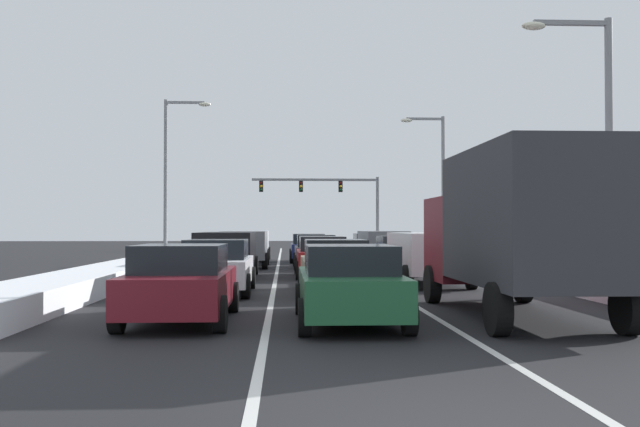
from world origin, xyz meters
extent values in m
plane|color=black|center=(0.00, 21.98, 0.00)|extent=(142.89, 142.89, 0.00)
cube|color=silver|center=(1.70, 27.48, 0.00)|extent=(0.14, 60.45, 0.01)
cube|color=silver|center=(-1.70, 27.48, 0.00)|extent=(0.14, 60.45, 0.01)
cube|color=white|center=(7.00, 27.48, 0.31)|extent=(1.33, 60.45, 0.62)
cube|color=white|center=(-7.00, 27.48, 0.30)|extent=(1.92, 60.45, 0.60)
cube|color=maroon|center=(3.36, 10.60, 1.56)|extent=(2.35, 2.20, 2.00)
cube|color=#333338|center=(3.36, 7.00, 2.06)|extent=(2.35, 5.00, 2.60)
cylinder|color=black|center=(2.23, 10.90, 0.46)|extent=(0.28, 0.92, 0.92)
cylinder|color=black|center=(4.48, 10.90, 0.46)|extent=(0.28, 0.92, 0.92)
cylinder|color=black|center=(2.23, 5.50, 0.46)|extent=(0.28, 0.92, 0.92)
cylinder|color=black|center=(4.48, 5.50, 0.46)|extent=(0.28, 0.92, 0.92)
cube|color=silver|center=(3.23, 16.37, 1.04)|extent=(1.95, 4.90, 1.25)
cube|color=black|center=(3.23, 13.96, 1.32)|extent=(1.56, 0.06, 0.55)
cube|color=red|center=(2.45, 13.97, 0.94)|extent=(0.20, 0.08, 0.28)
cube|color=red|center=(4.01, 13.97, 0.94)|extent=(0.20, 0.08, 0.28)
cylinder|color=black|center=(2.28, 18.07, 0.37)|extent=(0.25, 0.74, 0.74)
cylinder|color=black|center=(4.19, 18.07, 0.37)|extent=(0.25, 0.74, 0.74)
cylinder|color=black|center=(2.28, 14.67, 0.37)|extent=(0.25, 0.74, 0.74)
cylinder|color=black|center=(4.19, 14.67, 0.37)|extent=(0.25, 0.74, 0.74)
cube|color=black|center=(3.22, 22.12, 0.63)|extent=(1.82, 4.50, 0.70)
cube|color=black|center=(3.22, 21.97, 1.23)|extent=(1.64, 2.20, 0.55)
cube|color=red|center=(2.53, 19.92, 0.75)|extent=(0.24, 0.08, 0.14)
cube|color=red|center=(3.91, 19.92, 0.75)|extent=(0.24, 0.08, 0.14)
cylinder|color=black|center=(2.33, 23.67, 0.33)|extent=(0.22, 0.66, 0.66)
cylinder|color=black|center=(4.11, 23.67, 0.33)|extent=(0.22, 0.66, 0.66)
cylinder|color=black|center=(2.33, 20.57, 0.33)|extent=(0.22, 0.66, 0.66)
cylinder|color=black|center=(4.11, 20.57, 0.33)|extent=(0.22, 0.66, 0.66)
cube|color=slate|center=(3.37, 28.22, 1.04)|extent=(1.95, 4.90, 1.25)
cube|color=black|center=(3.37, 25.81, 1.32)|extent=(1.56, 0.06, 0.55)
cube|color=red|center=(2.59, 25.82, 0.94)|extent=(0.20, 0.08, 0.28)
cube|color=red|center=(4.15, 25.82, 0.94)|extent=(0.20, 0.08, 0.28)
cylinder|color=black|center=(2.42, 29.92, 0.37)|extent=(0.25, 0.74, 0.74)
cylinder|color=black|center=(4.33, 29.92, 0.37)|extent=(0.25, 0.74, 0.74)
cylinder|color=black|center=(2.42, 26.52, 0.37)|extent=(0.25, 0.74, 0.74)
cylinder|color=black|center=(4.33, 26.52, 0.37)|extent=(0.25, 0.74, 0.74)
cube|color=#B7BABF|center=(3.46, 34.66, 0.63)|extent=(1.82, 4.50, 0.70)
cube|color=black|center=(3.46, 34.51, 1.23)|extent=(1.64, 2.20, 0.55)
cube|color=red|center=(2.77, 32.46, 0.75)|extent=(0.24, 0.08, 0.14)
cube|color=red|center=(4.15, 32.46, 0.75)|extent=(0.24, 0.08, 0.14)
cylinder|color=black|center=(2.57, 36.21, 0.33)|extent=(0.22, 0.66, 0.66)
cylinder|color=black|center=(4.35, 36.21, 0.33)|extent=(0.22, 0.66, 0.66)
cylinder|color=black|center=(2.57, 33.11, 0.33)|extent=(0.22, 0.66, 0.66)
cylinder|color=black|center=(4.35, 33.11, 0.33)|extent=(0.22, 0.66, 0.66)
cube|color=#1E5633|center=(-0.14, 7.16, 0.63)|extent=(1.82, 4.50, 0.70)
cube|color=black|center=(-0.14, 7.01, 1.23)|extent=(1.64, 2.20, 0.55)
cube|color=red|center=(-0.84, 4.96, 0.75)|extent=(0.24, 0.08, 0.14)
cube|color=red|center=(0.55, 4.96, 0.75)|extent=(0.24, 0.08, 0.14)
cylinder|color=black|center=(-1.03, 8.71, 0.33)|extent=(0.22, 0.66, 0.66)
cylinder|color=black|center=(0.75, 8.71, 0.33)|extent=(0.22, 0.66, 0.66)
cylinder|color=black|center=(-1.03, 5.61, 0.33)|extent=(0.22, 0.66, 0.66)
cylinder|color=black|center=(0.75, 5.61, 0.33)|extent=(0.22, 0.66, 0.66)
cube|color=#937F60|center=(0.03, 13.51, 0.63)|extent=(1.82, 4.50, 0.70)
cube|color=black|center=(0.03, 13.36, 1.23)|extent=(1.64, 2.20, 0.55)
cube|color=red|center=(-0.66, 11.31, 0.75)|extent=(0.24, 0.08, 0.14)
cube|color=red|center=(0.72, 11.31, 0.75)|extent=(0.24, 0.08, 0.14)
cylinder|color=black|center=(-0.86, 15.06, 0.33)|extent=(0.22, 0.66, 0.66)
cylinder|color=black|center=(0.92, 15.06, 0.33)|extent=(0.22, 0.66, 0.66)
cylinder|color=black|center=(-0.86, 11.96, 0.33)|extent=(0.22, 0.66, 0.66)
cylinder|color=black|center=(0.92, 11.96, 0.33)|extent=(0.22, 0.66, 0.66)
cube|color=maroon|center=(0.01, 20.30, 0.63)|extent=(1.82, 4.50, 0.70)
cube|color=black|center=(0.01, 20.15, 1.23)|extent=(1.64, 2.20, 0.55)
cube|color=red|center=(-0.68, 18.10, 0.75)|extent=(0.24, 0.08, 0.14)
cube|color=red|center=(0.70, 18.10, 0.75)|extent=(0.24, 0.08, 0.14)
cylinder|color=black|center=(-0.88, 21.85, 0.33)|extent=(0.22, 0.66, 0.66)
cylinder|color=black|center=(0.90, 21.85, 0.33)|extent=(0.22, 0.66, 0.66)
cylinder|color=black|center=(-0.88, 18.75, 0.33)|extent=(0.22, 0.66, 0.66)
cylinder|color=black|center=(0.90, 18.75, 0.33)|extent=(0.22, 0.66, 0.66)
cube|color=#38383D|center=(0.01, 25.99, 0.63)|extent=(1.82, 4.50, 0.70)
cube|color=black|center=(0.01, 25.84, 1.23)|extent=(1.64, 2.20, 0.55)
cube|color=red|center=(-0.68, 23.79, 0.75)|extent=(0.24, 0.08, 0.14)
cube|color=red|center=(0.70, 23.79, 0.75)|extent=(0.24, 0.08, 0.14)
cylinder|color=black|center=(-0.88, 27.54, 0.33)|extent=(0.22, 0.66, 0.66)
cylinder|color=black|center=(0.90, 27.54, 0.33)|extent=(0.22, 0.66, 0.66)
cylinder|color=black|center=(-0.88, 24.44, 0.33)|extent=(0.22, 0.66, 0.66)
cylinder|color=black|center=(0.90, 24.44, 0.33)|extent=(0.22, 0.66, 0.66)
cube|color=navy|center=(-0.12, 31.95, 0.63)|extent=(1.82, 4.50, 0.70)
cube|color=black|center=(-0.12, 31.80, 1.23)|extent=(1.64, 2.20, 0.55)
cube|color=red|center=(-0.81, 29.75, 0.75)|extent=(0.24, 0.08, 0.14)
cube|color=red|center=(0.57, 29.75, 0.75)|extent=(0.24, 0.08, 0.14)
cylinder|color=black|center=(-1.01, 33.50, 0.33)|extent=(0.22, 0.66, 0.66)
cylinder|color=black|center=(0.77, 33.50, 0.33)|extent=(0.22, 0.66, 0.66)
cylinder|color=black|center=(-1.01, 30.40, 0.33)|extent=(0.22, 0.66, 0.66)
cylinder|color=black|center=(0.77, 30.40, 0.33)|extent=(0.22, 0.66, 0.66)
cube|color=maroon|center=(-3.38, 7.65, 0.63)|extent=(1.82, 4.50, 0.70)
cube|color=black|center=(-3.38, 7.50, 1.23)|extent=(1.64, 2.20, 0.55)
cube|color=red|center=(-4.07, 5.45, 0.75)|extent=(0.24, 0.08, 0.14)
cube|color=red|center=(-2.69, 5.45, 0.75)|extent=(0.24, 0.08, 0.14)
cylinder|color=black|center=(-4.27, 9.20, 0.33)|extent=(0.22, 0.66, 0.66)
cylinder|color=black|center=(-2.49, 9.20, 0.33)|extent=(0.22, 0.66, 0.66)
cylinder|color=black|center=(-4.27, 6.10, 0.33)|extent=(0.22, 0.66, 0.66)
cylinder|color=black|center=(-2.49, 6.10, 0.33)|extent=(0.22, 0.66, 0.66)
cube|color=silver|center=(-3.26, 13.68, 0.63)|extent=(1.82, 4.50, 0.70)
cube|color=black|center=(-3.26, 13.53, 1.23)|extent=(1.64, 2.20, 0.55)
cube|color=red|center=(-3.95, 11.48, 0.75)|extent=(0.24, 0.08, 0.14)
cube|color=red|center=(-2.57, 11.48, 0.75)|extent=(0.24, 0.08, 0.14)
cylinder|color=black|center=(-4.15, 15.23, 0.33)|extent=(0.22, 0.66, 0.66)
cylinder|color=black|center=(-2.37, 15.23, 0.33)|extent=(0.22, 0.66, 0.66)
cylinder|color=black|center=(-4.15, 12.13, 0.33)|extent=(0.22, 0.66, 0.66)
cylinder|color=black|center=(-2.37, 12.13, 0.33)|extent=(0.22, 0.66, 0.66)
cube|color=black|center=(-3.50, 20.02, 1.04)|extent=(1.95, 4.90, 1.25)
cube|color=black|center=(-3.50, 17.61, 1.32)|extent=(1.56, 0.06, 0.55)
cube|color=red|center=(-4.28, 17.62, 0.94)|extent=(0.20, 0.08, 0.28)
cube|color=red|center=(-2.72, 17.62, 0.94)|extent=(0.20, 0.08, 0.28)
cylinder|color=black|center=(-4.46, 21.72, 0.37)|extent=(0.25, 0.74, 0.74)
cylinder|color=black|center=(-2.55, 21.72, 0.37)|extent=(0.25, 0.74, 0.74)
cylinder|color=black|center=(-4.46, 18.32, 0.37)|extent=(0.25, 0.74, 0.74)
cylinder|color=black|center=(-2.55, 18.32, 0.37)|extent=(0.25, 0.74, 0.74)
cube|color=slate|center=(-3.21, 27.02, 1.04)|extent=(1.95, 4.90, 1.25)
cube|color=black|center=(-3.21, 24.61, 1.32)|extent=(1.56, 0.06, 0.55)
cube|color=red|center=(-3.99, 24.62, 0.94)|extent=(0.20, 0.08, 0.28)
cube|color=red|center=(-2.43, 24.62, 0.94)|extent=(0.20, 0.08, 0.28)
cylinder|color=black|center=(-4.17, 28.72, 0.37)|extent=(0.25, 0.74, 0.74)
cylinder|color=black|center=(-2.26, 28.72, 0.37)|extent=(0.25, 0.74, 0.74)
cylinder|color=black|center=(-4.17, 25.32, 0.37)|extent=(0.25, 0.74, 0.74)
cylinder|color=black|center=(-2.26, 25.32, 0.37)|extent=(0.25, 0.74, 0.74)
cube|color=#B7BABF|center=(-3.28, 33.01, 1.04)|extent=(1.95, 4.90, 1.25)
cube|color=black|center=(-3.28, 30.60, 1.32)|extent=(1.56, 0.06, 0.55)
cube|color=red|center=(-4.06, 30.61, 0.94)|extent=(0.20, 0.08, 0.28)
cube|color=red|center=(-2.50, 30.61, 0.94)|extent=(0.20, 0.08, 0.28)
cylinder|color=black|center=(-4.24, 34.71, 0.37)|extent=(0.25, 0.74, 0.74)
cylinder|color=black|center=(-2.33, 34.71, 0.37)|extent=(0.25, 0.74, 0.74)
cylinder|color=black|center=(-4.24, 31.31, 0.37)|extent=(0.25, 0.74, 0.74)
cylinder|color=black|center=(-2.33, 31.31, 0.37)|extent=(0.25, 0.74, 0.74)
cylinder|color=slate|center=(6.60, 54.96, 3.10)|extent=(0.28, 0.28, 6.20)
cube|color=slate|center=(1.20, 54.96, 5.95)|extent=(10.80, 0.20, 0.20)
cube|color=black|center=(3.40, 54.96, 5.38)|extent=(0.34, 0.34, 0.95)
sphere|color=#4C0A0A|center=(3.40, 54.77, 5.66)|extent=(0.22, 0.22, 0.22)
sphere|color=#F2AD14|center=(3.40, 54.77, 5.38)|extent=(0.22, 0.22, 0.22)
sphere|color=#0C3819|center=(3.40, 54.77, 5.09)|extent=(0.22, 0.22, 0.22)
cube|color=black|center=(0.00, 54.96, 5.38)|extent=(0.34, 0.34, 0.95)
sphere|color=#4C0A0A|center=(0.00, 54.77, 5.66)|extent=(0.22, 0.22, 0.22)
sphere|color=#F2AD14|center=(0.00, 54.77, 5.38)|extent=(0.22, 0.22, 0.22)
sphere|color=#0C3819|center=(0.00, 54.77, 5.09)|extent=(0.22, 0.22, 0.22)
cube|color=black|center=(-3.40, 54.96, 5.38)|extent=(0.34, 0.34, 0.95)
sphere|color=#4C0A0A|center=(-3.40, 54.77, 5.66)|extent=(0.22, 0.22, 0.22)
sphere|color=#F2AD14|center=(-3.40, 54.77, 5.38)|extent=(0.22, 0.22, 0.22)
sphere|color=#0C3819|center=(-3.40, 54.77, 5.09)|extent=(0.22, 0.22, 0.22)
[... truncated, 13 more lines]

